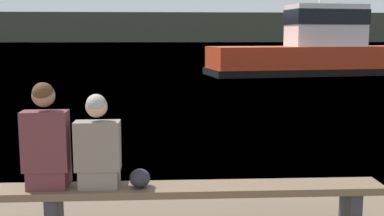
{
  "coord_description": "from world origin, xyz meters",
  "views": [
    {
      "loc": [
        0.69,
        -1.32,
        1.98
      ],
      "look_at": [
        1.12,
        6.41,
        0.82
      ],
      "focal_mm": 45.0,
      "sensor_mm": 36.0,
      "label": 1
    }
  ],
  "objects": [
    {
      "name": "person_right",
      "position": [
        0.01,
        3.41,
        0.88
      ],
      "size": [
        0.45,
        0.39,
        0.95
      ],
      "color": "#70665B",
      "rests_on": "bench_main"
    },
    {
      "name": "person_left",
      "position": [
        -0.5,
        3.41,
        0.94
      ],
      "size": [
        0.45,
        0.39,
        1.07
      ],
      "color": "#56282D",
      "rests_on": "bench_main"
    },
    {
      "name": "far_shoreline",
      "position": [
        0.0,
        157.47,
        4.65
      ],
      "size": [
        600.0,
        12.0,
        9.29
      ],
      "primitive_type": "cube",
      "color": "#424738",
      "rests_on": "ground"
    },
    {
      "name": "shopping_bag",
      "position": [
        0.42,
        3.38,
        0.56
      ],
      "size": [
        0.21,
        0.24,
        0.19
      ],
      "color": "#232328",
      "rests_on": "bench_main"
    },
    {
      "name": "tugboat_red",
      "position": [
        8.55,
        23.29,
        1.12
      ],
      "size": [
        11.52,
        4.88,
        6.14
      ],
      "rotation": [
        0.0,
        0.0,
        1.72
      ],
      "color": "red",
      "rests_on": "water_surface"
    },
    {
      "name": "water_surface",
      "position": [
        0.0,
        124.67,
        0.0
      ],
      "size": [
        240.0,
        240.0,
        0.0
      ],
      "primitive_type": "plane",
      "color": "#426B8E",
      "rests_on": "ground"
    },
    {
      "name": "bench_main",
      "position": [
        -0.45,
        3.41,
        0.38
      ],
      "size": [
        6.73,
        0.4,
        0.47
      ],
      "color": "brown",
      "rests_on": "ground"
    }
  ]
}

